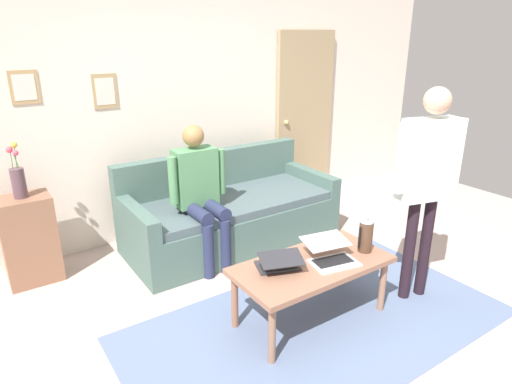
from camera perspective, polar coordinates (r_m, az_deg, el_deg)
The scene contains 13 objects.
ground_plane at distance 3.46m, azimuth 7.35°, elevation -16.29°, with size 7.68×7.68×0.00m, color #B69E96.
area_rug at distance 3.45m, azimuth 8.01°, elevation -16.39°, with size 2.80×1.51×0.01m, color slate.
back_wall at distance 4.71m, azimuth -10.10°, elevation 11.25°, with size 7.04×0.11×2.70m.
interior_door at distance 5.55m, azimuth 6.21°, elevation 9.32°, with size 0.82×0.09×2.05m.
couch at distance 4.49m, azimuth -3.43°, elevation -2.81°, with size 2.07×0.92×0.88m.
coffee_table at distance 3.29m, azimuth 7.18°, elevation -9.77°, with size 1.16×0.57×0.47m.
laptop_left at distance 3.15m, azimuth 2.94°, elevation -9.10°, with size 0.37×0.36×0.13m.
laptop_center at distance 3.28m, azimuth 9.59°, elevation -7.97°, with size 0.39×0.41×0.14m.
french_press at distance 3.44m, azimuth 13.88°, elevation -5.43°, with size 0.13×0.11×0.28m.
side_shelf at distance 4.23m, azimuth -27.03°, elevation -5.45°, with size 0.42×0.32×0.76m.
flower_vase at distance 4.05m, azimuth -28.20°, elevation 1.45°, with size 0.11×0.11×0.46m.
person_standing at distance 3.53m, azimuth 21.19°, elevation 2.71°, with size 0.59×0.29×1.68m.
person_seated at distance 3.96m, azimuth -7.19°, elevation 0.48°, with size 0.55×0.51×1.28m.
Camera 1 is at (1.90, 2.05, 2.03)m, focal length 31.20 mm.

